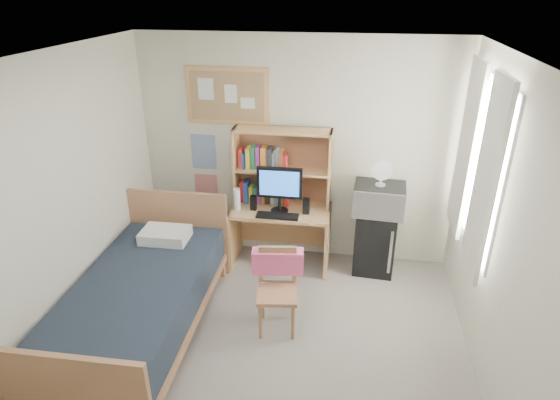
% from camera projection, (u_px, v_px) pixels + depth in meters
% --- Properties ---
extents(floor, '(3.60, 4.20, 0.02)m').
position_uv_depth(floor, '(263.00, 376.00, 4.02)').
color(floor, gray).
rests_on(floor, ground).
extents(ceiling, '(3.60, 4.20, 0.02)m').
position_uv_depth(ceiling, '(256.00, 65.00, 2.91)').
color(ceiling, white).
rests_on(ceiling, wall_back).
extents(wall_back, '(3.60, 0.04, 2.60)m').
position_uv_depth(wall_back, '(296.00, 152.00, 5.34)').
color(wall_back, silver).
rests_on(wall_back, floor).
extents(wall_left, '(0.04, 4.20, 2.60)m').
position_uv_depth(wall_left, '(39.00, 227.00, 3.73)').
color(wall_left, silver).
rests_on(wall_left, floor).
extents(wall_right, '(0.04, 4.20, 2.60)m').
position_uv_depth(wall_right, '(517.00, 267.00, 3.20)').
color(wall_right, silver).
rests_on(wall_right, floor).
extents(window_unit, '(0.10, 1.40, 1.70)m').
position_uv_depth(window_unit, '(479.00, 164.00, 4.16)').
color(window_unit, white).
rests_on(window_unit, wall_right).
extents(curtain_left, '(0.04, 0.55, 1.70)m').
position_uv_depth(curtain_left, '(486.00, 181.00, 3.80)').
color(curtain_left, white).
rests_on(curtain_left, wall_right).
extents(curtain_right, '(0.04, 0.55, 1.70)m').
position_uv_depth(curtain_right, '(466.00, 149.00, 4.52)').
color(curtain_right, white).
rests_on(curtain_right, wall_right).
extents(bulletin_board, '(0.94, 0.03, 0.64)m').
position_uv_depth(bulletin_board, '(227.00, 96.00, 5.18)').
color(bulletin_board, tan).
rests_on(bulletin_board, wall_back).
extents(poster_wave, '(0.30, 0.01, 0.42)m').
position_uv_depth(poster_wave, '(204.00, 152.00, 5.51)').
color(poster_wave, '#274E9D').
rests_on(poster_wave, wall_back).
extents(poster_japan, '(0.28, 0.01, 0.36)m').
position_uv_depth(poster_japan, '(206.00, 188.00, 5.71)').
color(poster_japan, red).
rests_on(poster_japan, wall_back).
extents(desk, '(1.15, 0.58, 0.72)m').
position_uv_depth(desk, '(280.00, 236.00, 5.49)').
color(desk, tan).
rests_on(desk, floor).
extents(desk_chair, '(0.46, 0.46, 0.82)m').
position_uv_depth(desk_chair, '(277.00, 293.00, 4.40)').
color(desk_chair, '#AC7951').
rests_on(desk_chair, floor).
extents(mini_fridge, '(0.47, 0.47, 0.76)m').
position_uv_depth(mini_fridge, '(375.00, 240.00, 5.36)').
color(mini_fridge, black).
rests_on(mini_fridge, floor).
extents(bed, '(1.15, 2.23, 0.61)m').
position_uv_depth(bed, '(140.00, 308.00, 4.37)').
color(bed, black).
rests_on(bed, floor).
extents(hutch, '(1.10, 0.28, 0.90)m').
position_uv_depth(hutch, '(282.00, 168.00, 5.28)').
color(hutch, tan).
rests_on(hutch, desk).
extents(monitor, '(0.50, 0.04, 0.54)m').
position_uv_depth(monitor, '(280.00, 190.00, 5.17)').
color(monitor, black).
rests_on(monitor, desk).
extents(keyboard, '(0.47, 0.15, 0.02)m').
position_uv_depth(keyboard, '(278.00, 216.00, 5.15)').
color(keyboard, black).
rests_on(keyboard, desk).
extents(speaker_left, '(0.07, 0.07, 0.17)m').
position_uv_depth(speaker_left, '(253.00, 203.00, 5.29)').
color(speaker_left, black).
rests_on(speaker_left, desk).
extents(speaker_right, '(0.07, 0.07, 0.18)m').
position_uv_depth(speaker_right, '(306.00, 206.00, 5.20)').
color(speaker_right, black).
rests_on(speaker_right, desk).
extents(water_bottle, '(0.08, 0.08, 0.26)m').
position_uv_depth(water_bottle, '(237.00, 199.00, 5.26)').
color(water_bottle, white).
rests_on(water_bottle, desk).
extents(hoodie, '(0.51, 0.21, 0.24)m').
position_uv_depth(hoodie, '(278.00, 261.00, 4.49)').
color(hoodie, '#FF6194').
rests_on(hoodie, desk_chair).
extents(microwave, '(0.57, 0.45, 0.32)m').
position_uv_depth(microwave, '(379.00, 199.00, 5.12)').
color(microwave, '#B4B4B8').
rests_on(microwave, mini_fridge).
extents(desk_fan, '(0.23, 0.23, 0.27)m').
position_uv_depth(desk_fan, '(381.00, 174.00, 4.99)').
color(desk_fan, white).
rests_on(desk_fan, microwave).
extents(pillow, '(0.49, 0.35, 0.12)m').
position_uv_depth(pillow, '(165.00, 235.00, 4.89)').
color(pillow, white).
rests_on(pillow, bed).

